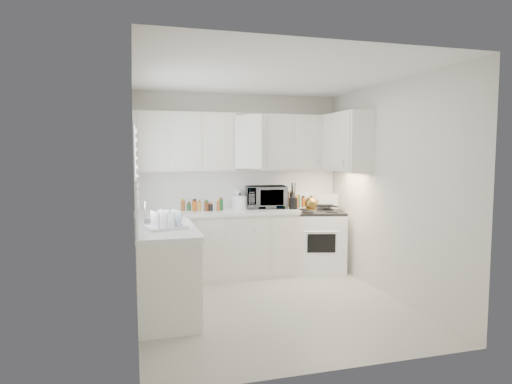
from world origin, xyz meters
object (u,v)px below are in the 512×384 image
object	(u,v)px
stove	(318,233)
tea_kettle	(311,202)
microwave	(266,195)
dish_rack	(165,218)
utensil_crock	(293,196)
rice_cooker	(240,201)

from	to	relation	value
stove	tea_kettle	bearing A→B (deg)	-124.13
tea_kettle	microwave	world-z (taller)	microwave
stove	dish_rack	world-z (taller)	dish_rack
stove	utensil_crock	distance (m)	0.72
microwave	dish_rack	size ratio (longest dim) A/B	1.45
rice_cooker	dish_rack	distance (m)	1.84
stove	utensil_crock	size ratio (longest dim) A/B	2.94
stove	dish_rack	bearing A→B (deg)	-136.67
stove	microwave	world-z (taller)	microwave
utensil_crock	stove	bearing A→B (deg)	12.35
stove	rice_cooker	bearing A→B (deg)	-173.18
microwave	dish_rack	distance (m)	2.10
stove	utensil_crock	bearing A→B (deg)	-153.41
rice_cooker	dish_rack	size ratio (longest dim) A/B	0.57
stove	tea_kettle	size ratio (longest dim) A/B	4.95
rice_cooker	dish_rack	world-z (taller)	rice_cooker
tea_kettle	dish_rack	size ratio (longest dim) A/B	0.58
tea_kettle	utensil_crock	world-z (taller)	utensil_crock
stove	tea_kettle	distance (m)	0.53
utensil_crock	tea_kettle	bearing A→B (deg)	-15.03
tea_kettle	rice_cooker	bearing A→B (deg)	-173.01
stove	microwave	xyz separation A→B (m)	(-0.76, 0.14, 0.57)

